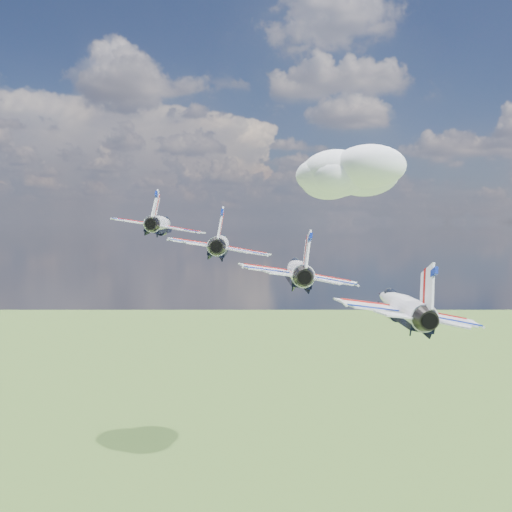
{
  "coord_description": "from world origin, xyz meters",
  "views": [
    {
      "loc": [
        -14.7,
        -77.85,
        153.7
      ],
      "look_at": [
        -14.22,
        -12.28,
        149.82
      ],
      "focal_mm": 40.0,
      "sensor_mm": 36.0,
      "label": 1
    }
  ],
  "objects_px": {
    "jet_1": "(220,244)",
    "jet_2": "(297,270)",
    "jet_3": "(400,305)",
    "jet_0": "(161,224)"
  },
  "relations": [
    {
      "from": "jet_1",
      "to": "jet_2",
      "type": "xyz_separation_m",
      "value": [
        8.73,
        -9.26,
        -2.45
      ]
    },
    {
      "from": "jet_1",
      "to": "jet_2",
      "type": "relative_size",
      "value": 1.0
    },
    {
      "from": "jet_1",
      "to": "jet_2",
      "type": "height_order",
      "value": "jet_1"
    },
    {
      "from": "jet_3",
      "to": "jet_0",
      "type": "bearing_deg",
      "value": 133.06
    },
    {
      "from": "jet_0",
      "to": "jet_3",
      "type": "height_order",
      "value": "jet_0"
    },
    {
      "from": "jet_2",
      "to": "jet_3",
      "type": "bearing_deg",
      "value": -46.94
    },
    {
      "from": "jet_0",
      "to": "jet_1",
      "type": "xyz_separation_m",
      "value": [
        8.73,
        -9.26,
        -2.45
      ]
    },
    {
      "from": "jet_1",
      "to": "jet_3",
      "type": "height_order",
      "value": "jet_1"
    },
    {
      "from": "jet_2",
      "to": "jet_0",
      "type": "bearing_deg",
      "value": 133.06
    },
    {
      "from": "jet_0",
      "to": "jet_1",
      "type": "relative_size",
      "value": 1.0
    }
  ]
}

